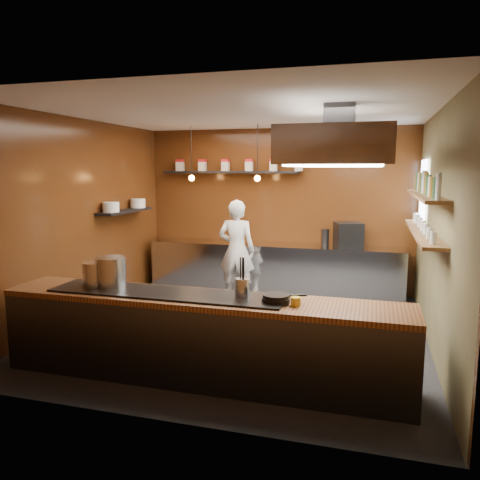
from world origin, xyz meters
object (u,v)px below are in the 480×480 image
(stockpot_large, at_px, (110,272))
(espresso_machine, at_px, (348,235))
(stockpot_small, at_px, (95,274))
(chef, at_px, (237,250))
(extractor_hood, at_px, (339,147))

(stockpot_large, bearing_deg, espresso_machine, 56.60)
(stockpot_large, xyz_separation_m, stockpot_small, (-0.17, -0.03, -0.03))
(stockpot_large, xyz_separation_m, espresso_machine, (2.43, 3.69, 0.01))
(stockpot_large, height_order, stockpot_small, stockpot_large)
(chef, bearing_deg, stockpot_small, 74.20)
(stockpot_small, xyz_separation_m, chef, (0.77, 3.08, -0.20))
(stockpot_small, relative_size, espresso_machine, 0.66)
(extractor_hood, relative_size, chef, 1.15)
(extractor_hood, height_order, stockpot_large, extractor_hood)
(extractor_hood, bearing_deg, stockpot_small, -155.92)
(espresso_machine, distance_m, chef, 1.96)
(espresso_machine, bearing_deg, stockpot_large, -142.50)
(stockpot_small, height_order, chef, chef)
(stockpot_small, bearing_deg, stockpot_large, 11.18)
(stockpot_small, bearing_deg, espresso_machine, 55.01)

